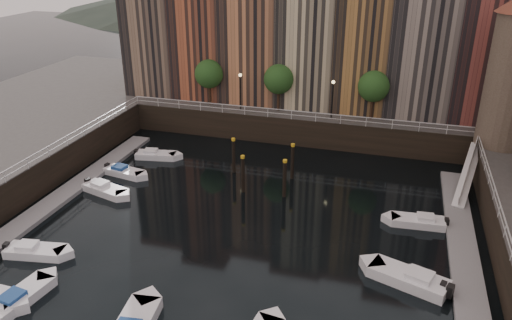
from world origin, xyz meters
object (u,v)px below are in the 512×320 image
(gangway, at_px, (468,172))
(mooring_pilings, at_px, (263,168))
(boat_left_2, at_px, (104,189))
(boat_left_1, at_px, (34,251))

(gangway, xyz_separation_m, mooring_pilings, (-17.43, -3.74, -0.27))
(mooring_pilings, xyz_separation_m, boat_left_2, (-12.86, -5.53, -1.30))
(boat_left_1, bearing_deg, gangway, 22.59)
(boat_left_1, height_order, boat_left_2, boat_left_2)
(mooring_pilings, bearing_deg, gangway, 12.11)
(gangway, bearing_deg, boat_left_2, -162.99)
(boat_left_1, bearing_deg, boat_left_2, 82.88)
(gangway, bearing_deg, mooring_pilings, -167.89)
(mooring_pilings, distance_m, boat_left_1, 19.67)
(boat_left_2, bearing_deg, gangway, 32.20)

